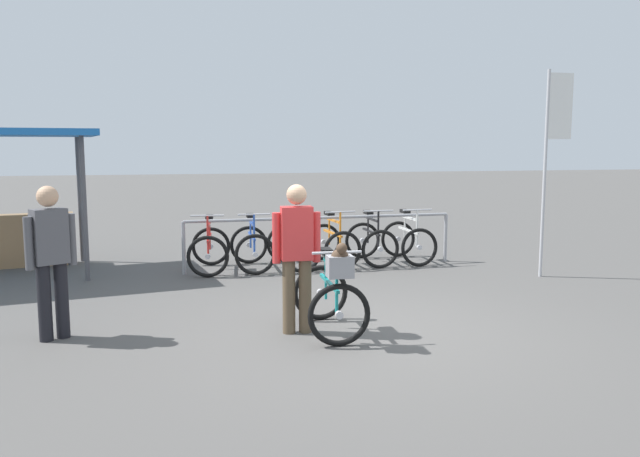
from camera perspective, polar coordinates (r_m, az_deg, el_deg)
The scene contains 12 objects.
ground_plane at distance 7.15m, azimuth 3.96°, elevation -9.24°, with size 80.00×80.00×0.00m, color #514F4C.
bike_rack_rail at distance 10.65m, azimuth 0.14°, elevation 0.18°, with size 4.61×0.13×0.88m.
racked_bike_red at distance 10.57m, azimuth -9.89°, elevation -1.82°, with size 0.78×1.17×0.97m.
racked_bike_blue at distance 10.65m, azimuth -6.14°, elevation -1.68°, with size 0.69×1.13×0.98m.
racked_bike_lime at distance 10.77m, azimuth -2.45°, elevation -1.54°, with size 0.76×1.17×0.98m.
racked_bike_orange at distance 10.94m, azimuth 1.14°, elevation -1.40°, with size 0.74×1.14×0.97m.
racked_bike_black at distance 11.14m, azimuth 4.61°, elevation -1.25°, with size 0.67×1.10×0.97m.
racked_bike_white at distance 11.39m, azimuth 7.93°, elevation -1.11°, with size 0.66×1.11×0.97m.
featured_bicycle at distance 6.89m, azimuth 1.04°, elevation -5.69°, with size 0.71×1.22×1.09m.
person_with_featured_bike at distance 6.92m, azimuth -2.10°, elevation -2.09°, with size 0.53×0.22×1.64m.
pedestrian_with_backpack at distance 7.26m, azimuth -23.08°, elevation -1.98°, with size 0.47×0.43×1.64m.
banner_flag at distance 10.50m, azimuth 20.27°, elevation 7.98°, with size 0.44×0.05×3.20m.
Camera 1 is at (-2.09, -6.53, 2.06)m, focal length 35.66 mm.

